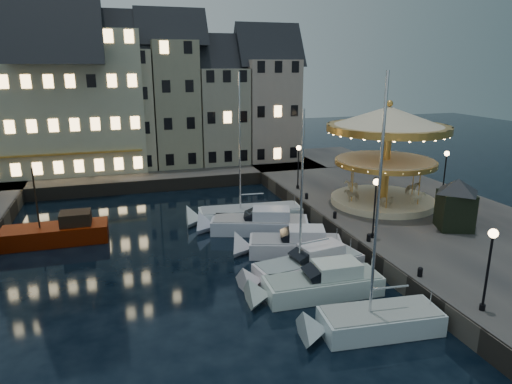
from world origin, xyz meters
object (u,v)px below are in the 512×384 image
object	(u,v)px
bollard_a	(420,271)
motorboat_e	(254,224)
streetlamp_b	(375,200)
motorboat_c	(304,267)
motorboat_f	(244,215)
red_fishing_boat	(58,233)
streetlamp_c	(298,161)
ticket_kiosk	(457,195)
streetlamp_d	(445,167)
bollard_c	(335,214)
motorboat_a	(369,323)
carousel	(387,137)
bollard_b	(369,237)
bollard_d	(307,196)
streetlamp_a	(490,258)
motorboat_d	(289,246)
motorboat_b	(316,285)

from	to	relation	value
bollard_a	motorboat_e	distance (m)	14.07
streetlamp_b	motorboat_c	xyz separation A→B (m)	(-5.81, -1.70, -3.34)
motorboat_f	red_fishing_boat	size ratio (longest dim) A/B	1.73
streetlamp_c	motorboat_f	xyz separation A→B (m)	(-6.50, -3.94, -3.49)
motorboat_e	ticket_kiosk	world-z (taller)	ticket_kiosk
bollard_a	motorboat_c	size ratio (longest dim) A/B	0.05
streetlamp_d	bollard_c	world-z (taller)	streetlamp_d
streetlamp_b	motorboat_a	bearing A→B (deg)	-121.59
ticket_kiosk	carousel	bearing A→B (deg)	102.33
bollard_b	motorboat_e	xyz separation A→B (m)	(-5.80, 7.28, -0.96)
bollard_b	bollard_c	distance (m)	5.00
bollard_d	motorboat_f	size ratio (longest dim) A/B	0.04
bollard_a	bollard_c	world-z (taller)	same
bollard_c	motorboat_e	bearing A→B (deg)	158.54
carousel	streetlamp_a	bearing A→B (deg)	-106.68
motorboat_f	streetlamp_c	bearing A→B (deg)	31.24
streetlamp_b	bollard_d	world-z (taller)	streetlamp_b
motorboat_d	bollard_b	bearing A→B (deg)	-26.42
streetlamp_c	bollard_a	xyz separation A→B (m)	(-0.60, -19.50, -2.41)
motorboat_e	carousel	size ratio (longest dim) A/B	0.86
streetlamp_b	motorboat_b	bearing A→B (deg)	-145.74
bollard_a	streetlamp_d	bearing A→B (deg)	47.53
bollard_b	motorboat_e	bearing A→B (deg)	128.53
motorboat_b	ticket_kiosk	xyz separation A→B (m)	(12.60, 4.00, 3.16)
motorboat_f	bollard_d	bearing A→B (deg)	4.28
bollard_c	streetlamp_b	bearing A→B (deg)	-82.41
streetlamp_d	bollard_a	xyz separation A→B (m)	(-11.90, -13.00, -2.41)
streetlamp_d	motorboat_f	bearing A→B (deg)	171.82
bollard_a	motorboat_f	bearing A→B (deg)	110.76
streetlamp_c	carousel	size ratio (longest dim) A/B	0.42
motorboat_a	red_fishing_boat	size ratio (longest dim) A/B	1.57
motorboat_c	motorboat_f	world-z (taller)	motorboat_f
bollard_c	motorboat_c	xyz separation A→B (m)	(-5.21, -6.20, -0.93)
streetlamp_b	motorboat_e	world-z (taller)	streetlamp_b
motorboat_c	ticket_kiosk	xyz separation A→B (m)	(12.35, 1.58, 3.13)
streetlamp_c	motorboat_f	world-z (taller)	motorboat_f
streetlamp_a	motorboat_b	distance (m)	9.09
streetlamp_c	motorboat_a	world-z (taller)	motorboat_a
streetlamp_a	carousel	bearing A→B (deg)	73.32
bollard_a	bollard_d	size ratio (longest dim) A/B	1.00
streetlamp_c	motorboat_c	world-z (taller)	motorboat_c
streetlamp_c	motorboat_c	bearing A→B (deg)	-110.90
motorboat_a	streetlamp_d	bearing A→B (deg)	43.02
bollard_d	motorboat_e	bearing A→B (deg)	-150.94
motorboat_a	motorboat_d	world-z (taller)	motorboat_a
streetlamp_c	motorboat_f	distance (m)	8.36
bollard_a	motorboat_d	xyz separation A→B (m)	(-4.77, 7.87, -0.96)
streetlamp_c	carousel	xyz separation A→B (m)	(5.03, -6.71, 3.02)
bollard_d	motorboat_b	xyz separation A→B (m)	(-5.46, -14.13, -0.96)
bollard_c	motorboat_c	world-z (taller)	motorboat_c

